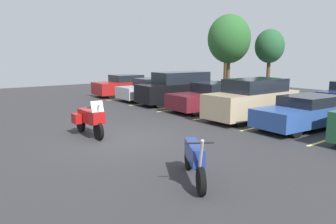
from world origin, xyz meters
TOP-DOWN VIEW (x-y plane):
  - ground at (0.00, 0.00)m, footprint 44.00×44.00m
  - motorcycle_touring at (-0.86, -0.62)m, footprint 2.29×0.91m
  - motorcycle_second at (4.77, -0.59)m, footprint 1.97×1.29m
  - parking_stripes at (-0.81, 6.91)m, footprint 22.57×5.01m
  - car_red at (-10.64, 6.68)m, footprint 2.17×4.56m
  - car_silver at (-7.60, 6.80)m, footprint 2.13×4.29m
  - car_black at (-5.17, 7.05)m, footprint 2.08×4.82m
  - car_maroon at (-2.12, 6.81)m, footprint 2.26×4.48m
  - car_tan at (0.73, 6.71)m, footprint 1.84×4.85m
  - car_blue at (3.28, 6.79)m, footprint 2.08×4.62m
  - tree_right at (-9.67, 16.57)m, footprint 3.71×3.71m
  - tree_rear at (-8.60, 20.93)m, footprint 2.69×2.69m
  - tree_center_right at (-13.69, 20.65)m, footprint 2.52×2.52m

SIDE VIEW (x-z plane):
  - ground at x=0.00m, z-range -0.10..0.00m
  - parking_stripes at x=-0.81m, z-range 0.00..0.01m
  - motorcycle_second at x=4.77m, z-range -0.06..1.17m
  - motorcycle_touring at x=-0.86m, z-range -0.04..1.34m
  - car_blue at x=3.28m, z-range 0.00..1.33m
  - car_silver at x=-7.60m, z-range -0.02..1.42m
  - car_maroon at x=-2.12m, z-range -0.03..1.48m
  - car_red at x=-10.64m, z-range -0.03..1.50m
  - car_tan at x=0.73m, z-range -0.02..1.85m
  - car_black at x=-5.17m, z-range 0.00..1.94m
  - tree_rear at x=-8.60m, z-range 1.07..6.37m
  - tree_right at x=-9.67m, z-range 1.10..7.51m
  - tree_center_right at x=-13.69m, z-range 1.09..7.57m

